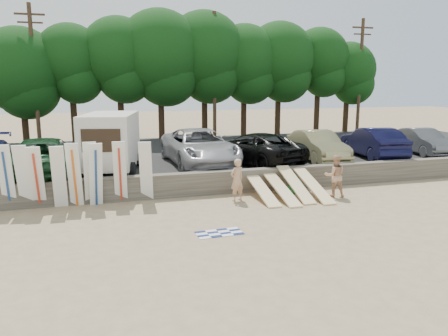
{
  "coord_description": "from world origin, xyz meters",
  "views": [
    {
      "loc": [
        -6.42,
        -14.91,
        4.78
      ],
      "look_at": [
        -1.13,
        3.0,
        1.12
      ],
      "focal_mm": 35.0,
      "sensor_mm": 36.0,
      "label": 1
    }
  ],
  "objects": [
    {
      "name": "gear_bag",
      "position": [
        2.08,
        2.4,
        0.11
      ],
      "size": [
        0.32,
        0.28,
        0.22
      ],
      "primitive_type": "cube",
      "rotation": [
        0.0,
        0.0,
        -0.1
      ],
      "color": "#D55119",
      "rests_on": "ground"
    },
    {
      "name": "ground",
      "position": [
        0.0,
        0.0,
        0.0
      ],
      "size": [
        120.0,
        120.0,
        0.0
      ],
      "primitive_type": "plane",
      "color": "tan",
      "rests_on": "ground"
    },
    {
      "name": "beachgoer_b",
      "position": [
        3.22,
        1.11,
        0.9
      ],
      "size": [
        1.02,
        0.89,
        1.8
      ],
      "primitive_type": "imported",
      "rotation": [
        0.0,
        0.0,
        2.87
      ],
      "color": "tan",
      "rests_on": "ground"
    },
    {
      "name": "surfboard_low_2",
      "position": [
        1.62,
        1.57,
        0.54
      ],
      "size": [
        0.56,
        2.84,
        1.09
      ],
      "primitive_type": "cube",
      "rotation": [
        0.35,
        0.0,
        0.0
      ],
      "color": "#FADB9E",
      "rests_on": "ground"
    },
    {
      "name": "beachgoer_a",
      "position": [
        -0.99,
        1.61,
        0.88
      ],
      "size": [
        0.75,
        0.62,
        1.76
      ],
      "primitive_type": "imported",
      "rotation": [
        0.0,
        0.0,
        3.51
      ],
      "color": "tan",
      "rests_on": "ground"
    },
    {
      "name": "surfboard_low_3",
      "position": [
        2.36,
        1.32,
        0.48
      ],
      "size": [
        0.56,
        2.88,
        0.96
      ],
      "primitive_type": "cube",
      "rotation": [
        0.3,
        0.0,
        0.0
      ],
      "color": "#FADB9E",
      "rests_on": "ground"
    },
    {
      "name": "car_6",
      "position": [
        11.81,
        5.98,
        1.43
      ],
      "size": [
        2.13,
        4.62,
        1.47
      ],
      "primitive_type": "imported",
      "rotation": [
        0.0,
        0.0,
        -0.13
      ],
      "color": "#4B4C50",
      "rests_on": "parking_lot"
    },
    {
      "name": "surfboard_low_1",
      "position": [
        0.9,
        1.37,
        0.42
      ],
      "size": [
        0.56,
        2.92,
        0.83
      ],
      "primitive_type": "cube",
      "rotation": [
        0.26,
        0.0,
        0.0
      ],
      "color": "#FADB9E",
      "rests_on": "ground"
    },
    {
      "name": "cooler",
      "position": [
        1.69,
        2.06,
        0.16
      ],
      "size": [
        0.47,
        0.43,
        0.32
      ],
      "primitive_type": "cube",
      "rotation": [
        0.0,
        0.0,
        -0.43
      ],
      "color": "#25883E",
      "rests_on": "ground"
    },
    {
      "name": "surfboard_upright_2",
      "position": [
        -8.65,
        2.49,
        1.25
      ],
      "size": [
        0.52,
        0.85,
        2.5
      ],
      "primitive_type": "cube",
      "rotation": [
        0.31,
        0.0,
        -0.03
      ],
      "color": "white",
      "rests_on": "ground"
    },
    {
      "name": "parking_lot",
      "position": [
        0.0,
        10.5,
        0.35
      ],
      "size": [
        44.0,
        14.5,
        0.7
      ],
      "primitive_type": "cube",
      "color": "#282828",
      "rests_on": "ground"
    },
    {
      "name": "seawall",
      "position": [
        0.0,
        3.0,
        0.5
      ],
      "size": [
        44.0,
        0.5,
        1.0
      ],
      "primitive_type": "cube",
      "color": "#6B6356",
      "rests_on": "ground"
    },
    {
      "name": "car_3",
      "position": [
        1.4,
        5.91,
        1.49
      ],
      "size": [
        4.36,
        6.22,
        1.58
      ],
      "primitive_type": "imported",
      "rotation": [
        0.0,
        0.0,
        3.48
      ],
      "color": "black",
      "rests_on": "parking_lot"
    },
    {
      "name": "surfboard_upright_4",
      "position": [
        -7.3,
        2.52,
        1.28
      ],
      "size": [
        0.57,
        0.65,
        2.56
      ],
      "primitive_type": "cube",
      "rotation": [
        0.21,
        0.0,
        -0.12
      ],
      "color": "white",
      "rests_on": "ground"
    },
    {
      "name": "car_1",
      "position": [
        -8.71,
        5.69,
        1.55
      ],
      "size": [
        2.96,
        6.2,
        1.71
      ],
      "primitive_type": "imported",
      "rotation": [
        0.0,
        0.0,
        3.16
      ],
      "color": "#153B1F",
      "rests_on": "parking_lot"
    },
    {
      "name": "beach_towel",
      "position": [
        -2.76,
        -1.98,
        0.01
      ],
      "size": [
        1.57,
        1.57,
        0.0
      ],
      "primitive_type": "plane",
      "rotation": [
        0.0,
        0.0,
        0.05
      ],
      "color": "white",
      "rests_on": "ground"
    },
    {
      "name": "surfboard_low_0",
      "position": [
        0.11,
        1.58,
        0.42
      ],
      "size": [
        0.56,
        2.92,
        0.84
      ],
      "primitive_type": "cube",
      "rotation": [
        0.26,
        0.0,
        0.0
      ],
      "color": "#FADB9E",
      "rests_on": "ground"
    },
    {
      "name": "utility_poles",
      "position": [
        2.0,
        16.0,
        5.43
      ],
      "size": [
        25.8,
        0.26,
        9.0
      ],
      "color": "#473321",
      "rests_on": "parking_lot"
    },
    {
      "name": "car_4",
      "position": [
        4.85,
        5.67,
        1.49
      ],
      "size": [
        1.96,
        4.9,
        1.58
      ],
      "primitive_type": "imported",
      "rotation": [
        0.0,
        0.0,
        -0.06
      ],
      "color": "#857F54",
      "rests_on": "parking_lot"
    },
    {
      "name": "car_2",
      "position": [
        -1.42,
        6.45,
        1.59
      ],
      "size": [
        3.23,
        6.53,
        1.78
      ],
      "primitive_type": "imported",
      "rotation": [
        0.0,
        0.0,
        0.04
      ],
      "color": "#A19FA5",
      "rests_on": "parking_lot"
    },
    {
      "name": "treeline",
      "position": [
        -0.24,
        17.5,
        6.49
      ],
      "size": [
        32.05,
        6.56,
        9.33
      ],
      "color": "#382616",
      "rests_on": "parking_lot"
    },
    {
      "name": "surfboard_upright_8",
      "position": [
        -4.56,
        2.48,
        1.26
      ],
      "size": [
        0.62,
        0.83,
        2.52
      ],
      "primitive_type": "cube",
      "rotation": [
        0.27,
        0.0,
        -0.17
      ],
      "color": "white",
      "rests_on": "ground"
    },
    {
      "name": "surfboard_upright_3",
      "position": [
        -7.85,
        2.39,
        1.25
      ],
      "size": [
        0.52,
        0.84,
        2.5
      ],
      "primitive_type": "cube",
      "rotation": [
        0.3,
        0.0,
        0.02
      ],
      "color": "white",
      "rests_on": "ground"
    },
    {
      "name": "surfboard_upright_0",
      "position": [
        -9.71,
        2.65,
        1.29
      ],
      "size": [
        0.53,
        0.55,
        2.57
      ],
      "primitive_type": "cube",
      "rotation": [
        0.18,
        0.0,
        -0.07
      ],
      "color": "white",
      "rests_on": "ground"
    },
    {
      "name": "car_5",
      "position": [
        8.32,
        5.77,
        1.53
      ],
      "size": [
        2.46,
        5.25,
        1.66
      ],
      "primitive_type": "imported",
      "rotation": [
        0.0,
        0.0,
        3.0
      ],
      "color": "black",
      "rests_on": "parking_lot"
    },
    {
      "name": "box_trailer",
      "position": [
        -5.78,
        5.61,
        2.22
      ],
      "size": [
        3.11,
        4.6,
        2.71
      ],
      "rotation": [
        0.0,
        0.0,
        -0.21
      ],
      "color": "beige",
      "rests_on": "parking_lot"
    },
    {
      "name": "surfboard_upright_1",
      "position": [
        -9.12,
        2.59,
        1.27
      ],
      "size": [
        0.57,
        0.69,
        2.55
      ],
      "primitive_type": "cube",
      "rotation": [
        0.22,
        0.0,
        -0.11
      ],
      "color": "white",
      "rests_on": "ground"
    },
    {
      "name": "surfboard_upright_5",
      "position": [
        -6.7,
        2.59,
        1.28
      ],
      "size": [
        0.53,
        0.56,
        2.57
      ],
      "primitive_type": "cube",
      "rotation": [
        0.18,
        0.0,
        0.05
      ],
      "color": "white",
      "rests_on": "ground"
    },
    {
      "name": "surfboard_upright_6",
      "position": [
        -6.5,
        2.35,
        1.27
      ],
      "size": [
        0.59,
        0.73,
        2.54
      ],
      "primitive_type": "cube",
      "rotation": [
        0.23,
        0.0,
        0.14
      ],
      "color": "white",
      "rests_on": "ground"
    },
    {
      "name": "surfboard_upright_7",
      "position": [
        -5.57,
        2.56,
        1.28
      ],
      "size": [
        0.55,
        0.65,
        2.55
      ],
      "primitive_type": "cube",
      "rotation": [
        0.21,
        0.0,
        -0.09
      ],
      "color": "white",
      "rests_on": "ground"
    }
  ]
}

